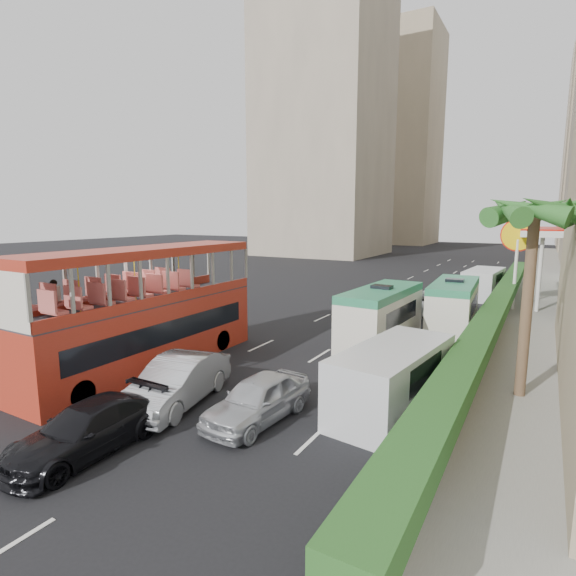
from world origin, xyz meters
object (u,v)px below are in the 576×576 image
Objects in this scene: panel_van_far at (483,284)px; palm_tree at (527,305)px; double_decker_bus at (146,309)px; shell_station at (574,269)px; van_asset at (411,314)px; car_silver_lane_b at (258,420)px; panel_van_near at (393,379)px; minibus_far at (453,307)px; minibus_near at (381,317)px; car_black at (89,452)px; car_silver_lane_a at (178,404)px.

palm_tree reaches higher than panel_van_far.
double_decker_bus is 1.38× the size of shell_station.
panel_van_far is (3.27, 8.74, 1.10)m from van_asset.
panel_van_far is 0.86× the size of palm_tree.
panel_van_near is (3.43, 2.75, 1.09)m from car_silver_lane_b.
panel_van_far is at bearing 164.46° from shell_station.
van_asset is 0.86× the size of minibus_far.
panel_van_near is at bearing -85.21° from panel_van_far.
double_decker_bus reaches higher than minibus_near.
minibus_far reaches higher than van_asset.
shell_station is at bearing -10.73° from panel_van_far.
minibus_far is at bearing 51.37° from double_decker_bus.
minibus_far reaches higher than panel_van_far.
minibus_near is (3.58, 13.87, 1.42)m from car_black.
panel_van_far reaches higher than car_black.
car_black is at bearing -89.21° from van_asset.
car_black is (3.84, -5.75, -2.53)m from double_decker_bus.
panel_van_far is at bearing 85.94° from minibus_far.
minibus_near reaches higher than panel_van_near.
minibus_far is at bearing 71.45° from car_black.
car_black is 31.04m from panel_van_far.
car_silver_lane_a is at bearing -148.39° from palm_tree.
panel_van_far is (6.50, 26.80, 1.10)m from car_silver_lane_a.
shell_station is at bearing 67.26° from car_black.
shell_station reaches higher than car_silver_lane_b.
car_black is 9.26m from panel_van_near.
van_asset is at bearing -141.75° from shell_station.
shell_station reaches higher than car_black.
van_asset is at bearing 68.14° from car_silver_lane_a.
panel_van_near is at bearing 4.91° from double_decker_bus.
car_silver_lane_a reaches higher than van_asset.
panel_van_near is 0.99× the size of panel_van_far.
shell_station is (8.58, 14.88, 1.33)m from minibus_near.
palm_tree is (3.75, -8.58, 1.99)m from minibus_far.
double_decker_bus is at bearing -163.84° from palm_tree.
double_decker_bus reaches higher than minibus_far.
minibus_near is 0.80× the size of shell_station.
double_decker_bus is 10.35m from panel_van_near.
palm_tree is at bearing 44.58° from car_black.
minibus_far is at bearing -37.71° from van_asset.
van_asset is at bearing 93.69° from car_silver_lane_b.
car_black is 0.83× the size of panel_van_near.
van_asset is 7.90m from minibus_near.
double_decker_bus reaches higher than panel_van_far.
double_decker_bus is 2.26× the size of car_silver_lane_a.
panel_van_far is at bearing 97.44° from panel_van_near.
car_silver_lane_a is 11.05m from minibus_near.
car_black is 0.71× the size of minibus_near.
minibus_near is 17.23m from shell_station.
minibus_far is 1.15× the size of panel_van_near.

